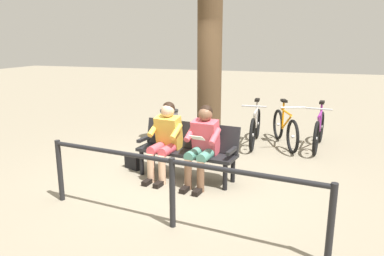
{
  "coord_description": "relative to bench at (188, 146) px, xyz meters",
  "views": [
    {
      "loc": [
        -1.8,
        4.97,
        2.16
      ],
      "look_at": [
        -0.03,
        -0.47,
        0.75
      ],
      "focal_mm": 34.08,
      "sensor_mm": 36.0,
      "label": 1
    }
  ],
  "objects": [
    {
      "name": "ground_plane",
      "position": [
        0.04,
        0.25,
        -0.51
      ],
      "size": [
        40.0,
        40.0,
        0.0
      ],
      "primitive_type": "plane",
      "color": "gray"
    },
    {
      "name": "bench",
      "position": [
        0.0,
        0.0,
        0.0
      ],
      "size": [
        1.65,
        0.69,
        0.87
      ],
      "rotation": [
        0.0,
        0.0,
        -0.13
      ],
      "color": "black",
      "rests_on": "ground"
    },
    {
      "name": "person_reading",
      "position": [
        -0.3,
        0.21,
        0.16
      ],
      "size": [
        0.53,
        0.8,
        1.2
      ],
      "rotation": [
        0.0,
        0.0,
        -0.13
      ],
      "color": "#D84C59",
      "rests_on": "ground"
    },
    {
      "name": "person_companion",
      "position": [
        0.34,
        0.12,
        0.16
      ],
      "size": [
        0.53,
        0.8,
        1.2
      ],
      "rotation": [
        0.0,
        0.0,
        -0.13
      ],
      "color": "gold",
      "rests_on": "ground"
    },
    {
      "name": "handbag",
      "position": [
        1.01,
        -0.05,
        -0.39
      ],
      "size": [
        0.33,
        0.24,
        0.24
      ],
      "primitive_type": "cube",
      "rotation": [
        0.0,
        0.0,
        -0.39
      ],
      "color": "black",
      "rests_on": "ground"
    },
    {
      "name": "tree_trunk",
      "position": [
        0.03,
        -1.32,
        1.39
      ],
      "size": [
        0.45,
        0.45,
        3.79
      ],
      "primitive_type": "cylinder",
      "color": "#4C3823",
      "rests_on": "ground"
    },
    {
      "name": "litter_bin",
      "position": [
        0.79,
        -1.19,
        -0.09
      ],
      "size": [
        0.35,
        0.35,
        0.83
      ],
      "color": "slate",
      "rests_on": "ground"
    },
    {
      "name": "bicycle_purple",
      "position": [
        -1.99,
        -2.3,
        -0.15
      ],
      "size": [
        0.48,
        1.68,
        0.94
      ],
      "rotation": [
        0.0,
        0.0,
        1.46
      ],
      "color": "black",
      "rests_on": "ground"
    },
    {
      "name": "bicycle_orange",
      "position": [
        -1.33,
        -2.27,
        -0.15
      ],
      "size": [
        0.7,
        1.59,
        0.94
      ],
      "rotation": [
        0.0,
        0.0,
        1.93
      ],
      "color": "black",
      "rests_on": "ground"
    },
    {
      "name": "bicycle_green",
      "position": [
        -0.73,
        -2.19,
        -0.15
      ],
      "size": [
        0.48,
        1.68,
        0.94
      ],
      "rotation": [
        0.0,
        0.0,
        1.61
      ],
      "color": "black",
      "rests_on": "ground"
    },
    {
      "name": "railing_fence",
      "position": [
        -0.34,
        1.59,
        0.1
      ],
      "size": [
        3.49,
        0.5,
        0.85
      ],
      "rotation": [
        0.0,
        0.0,
        -0.13
      ],
      "color": "black",
      "rests_on": "ground"
    }
  ]
}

